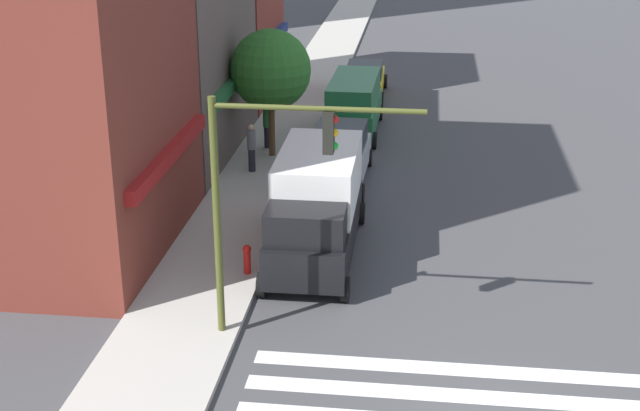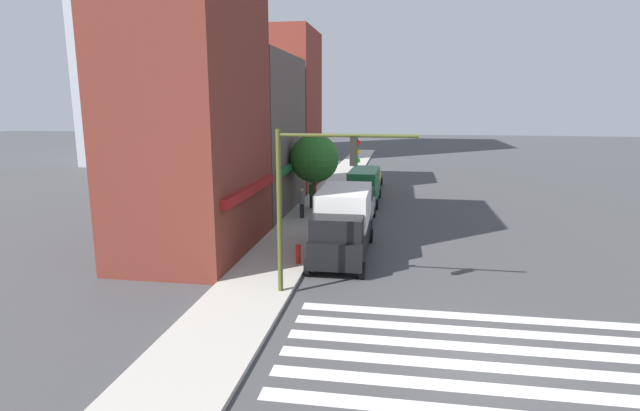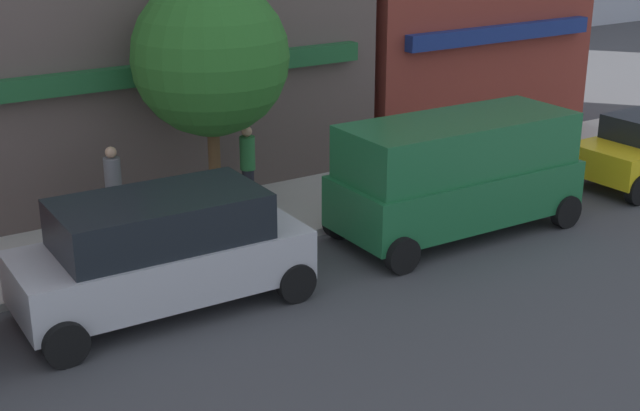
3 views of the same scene
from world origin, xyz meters
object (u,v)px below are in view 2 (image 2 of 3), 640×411
fire_hydrant (298,253)px  van_green (364,185)px  sedan_yellow (369,178)px  pedestrian_green_top (312,194)px  box_truck_black (343,222)px  suv_silver (356,206)px  traffic_signal (311,184)px  street_tree (314,158)px  pedestrian_grey_coat (302,202)px

fire_hydrant → van_green: bearing=-6.8°
sedan_yellow → van_green: bearing=178.7°
fire_hydrant → pedestrian_green_top: bearing=7.3°
box_truck_black → suv_silver: 6.34m
van_green → sedan_yellow: size_ratio=1.13×
traffic_signal → suv_silver: (11.22, -0.57, -3.06)m
sedan_yellow → fire_hydrant: sedan_yellow is taller
suv_silver → pedestrian_green_top: 4.55m
fire_hydrant → street_tree: street_tree is taller
pedestrian_grey_coat → street_tree: bearing=55.6°
traffic_signal → pedestrian_grey_coat: size_ratio=3.37×
van_green → pedestrian_grey_coat: 6.65m
van_green → pedestrian_grey_coat: van_green is taller
fire_hydrant → traffic_signal: bearing=-160.4°
pedestrian_green_top → street_tree: bearing=-93.4°
pedestrian_green_top → pedestrian_grey_coat: size_ratio=1.00×
pedestrian_green_top → street_tree: size_ratio=0.36×
traffic_signal → suv_silver: bearing=-2.9°
sedan_yellow → pedestrian_grey_coat: bearing=163.8°
pedestrian_grey_coat → fire_hydrant: 8.59m
box_truck_black → fire_hydrant: box_truck_black is taller
street_tree → fire_hydrant: bearing=-174.0°
van_green → sedan_yellow: bearing=1.0°
sedan_yellow → fire_hydrant: (-20.51, 1.70, -0.23)m
traffic_signal → sedan_yellow: traffic_signal is taller
suv_silver → fire_hydrant: suv_silver is taller
box_truck_black → street_tree: 9.31m
suv_silver → van_green: (6.23, -0.00, 0.25)m
pedestrian_grey_coat → sedan_yellow: bearing=52.6°
pedestrian_green_top → suv_silver: bearing=-70.4°
traffic_signal → pedestrian_green_top: size_ratio=3.37×
van_green → pedestrian_grey_coat: bearing=152.2°
van_green → fire_hydrant: size_ratio=5.98×
traffic_signal → pedestrian_grey_coat: bearing=12.8°
box_truck_black → van_green: box_truck_black is taller
van_green → pedestrian_grey_coat: (-5.82, 3.21, -0.21)m
sedan_yellow → traffic_signal: bearing=177.3°
suv_silver → pedestrian_green_top: bearing=45.2°
box_truck_black → van_green: (12.54, -0.00, -0.30)m
traffic_signal → street_tree: (13.58, 2.23, -0.62)m
street_tree → traffic_signal: bearing=-170.7°
traffic_signal → pedestrian_green_top: traffic_signal is taller
box_truck_black → van_green: size_ratio=1.23×
box_truck_black → pedestrian_green_top: box_truck_black is taller
van_green → street_tree: size_ratio=1.04×
pedestrian_grey_coat → street_tree: (1.95, -0.41, 2.40)m
suv_silver → van_green: van_green is taller
sedan_yellow → street_tree: 10.81m
traffic_signal → suv_silver: traffic_signal is taller
pedestrian_grey_coat → fire_hydrant: bearing=-102.4°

